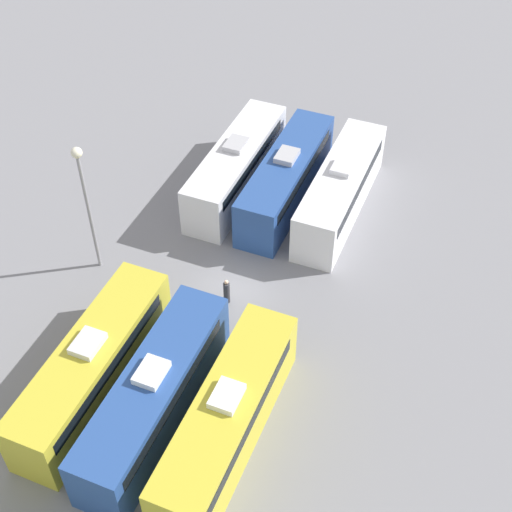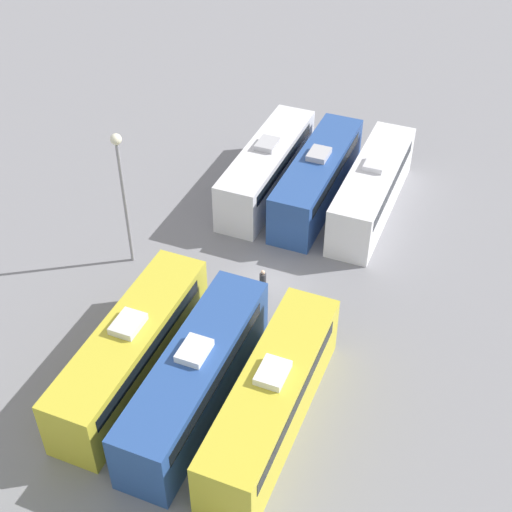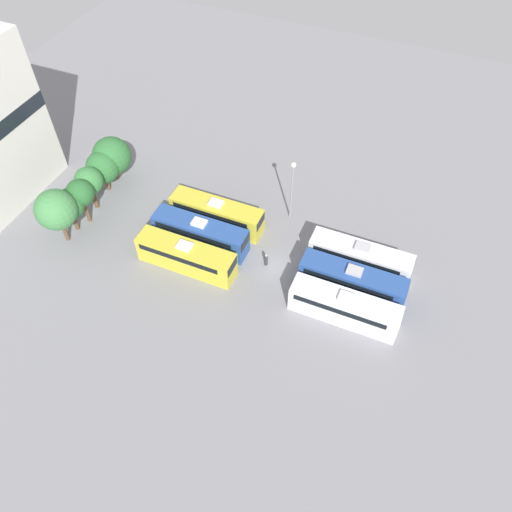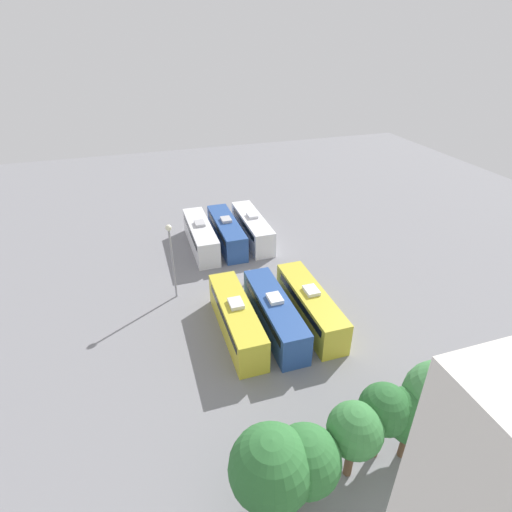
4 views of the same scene
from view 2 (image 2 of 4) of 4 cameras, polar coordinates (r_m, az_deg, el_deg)
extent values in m
plane|color=gray|center=(39.54, 0.96, -2.23)|extent=(111.56, 111.56, 0.00)
cube|color=white|center=(44.63, 9.29, 5.32)|extent=(2.60, 11.02, 3.22)
cube|color=black|center=(43.90, 9.31, 6.11)|extent=(2.64, 9.37, 0.71)
cube|color=black|center=(48.78, 11.09, 9.52)|extent=(2.28, 0.08, 1.13)
cube|color=silver|center=(43.66, 9.53, 7.26)|extent=(1.20, 1.60, 0.35)
cube|color=#284C93|center=(45.17, 4.93, 6.19)|extent=(2.60, 11.02, 3.22)
cube|color=black|center=(44.46, 4.88, 6.98)|extent=(2.64, 9.37, 0.71)
cube|color=black|center=(49.25, 7.04, 10.29)|extent=(2.28, 0.08, 1.13)
cube|color=#B2B2B7|center=(44.22, 5.05, 8.12)|extent=(1.20, 1.60, 0.35)
cube|color=silver|center=(46.01, 0.89, 7.03)|extent=(2.60, 11.02, 3.22)
cube|color=black|center=(45.31, 0.77, 7.82)|extent=(2.64, 9.37, 0.71)
cube|color=black|center=(50.02, 3.26, 11.02)|extent=(2.28, 0.08, 1.13)
cube|color=#B2B2B7|center=(45.08, 0.91, 8.94)|extent=(1.20, 1.60, 0.35)
cube|color=gold|center=(31.82, 1.30, -11.43)|extent=(2.60, 11.02, 3.22)
cube|color=black|center=(30.96, 1.14, -10.74)|extent=(2.64, 9.37, 0.71)
cube|color=black|center=(34.74, 4.61, -3.92)|extent=(2.28, 0.08, 1.13)
cube|color=white|center=(30.46, 1.35, -9.31)|extent=(1.20, 1.60, 0.35)
cube|color=#284C93|center=(32.73, -4.79, -9.68)|extent=(2.60, 11.02, 3.22)
cube|color=black|center=(31.90, -5.09, -8.96)|extent=(2.64, 9.37, 0.71)
cube|color=black|center=(35.55, -0.99, -2.54)|extent=(2.28, 0.08, 1.13)
cube|color=white|center=(31.41, -4.96, -7.55)|extent=(1.20, 1.60, 0.35)
cube|color=gold|center=(34.22, -9.86, -7.48)|extent=(2.60, 11.02, 3.22)
cube|color=black|center=(33.42, -10.27, -6.74)|extent=(2.64, 9.37, 0.71)
cube|color=black|center=(36.98, -5.79, -0.82)|extent=(2.28, 0.08, 1.13)
cube|color=silver|center=(32.95, -10.20, -5.36)|extent=(1.20, 1.60, 0.35)
cylinder|color=#333338|center=(38.47, 0.55, -2.24)|extent=(0.36, 0.36, 1.40)
sphere|color=tan|center=(37.93, 0.55, -1.32)|extent=(0.24, 0.24, 0.24)
cylinder|color=gray|center=(39.38, -10.42, 4.05)|extent=(0.20, 0.20, 7.77)
sphere|color=#EAE5C6|center=(37.22, -11.15, 9.15)|extent=(0.60, 0.60, 0.60)
camera|label=1|loc=(4.03, 95.53, 60.30)|focal=50.00mm
camera|label=3|loc=(48.00, 72.62, 39.60)|focal=35.00mm
camera|label=4|loc=(22.65, -86.70, -3.18)|focal=28.00mm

